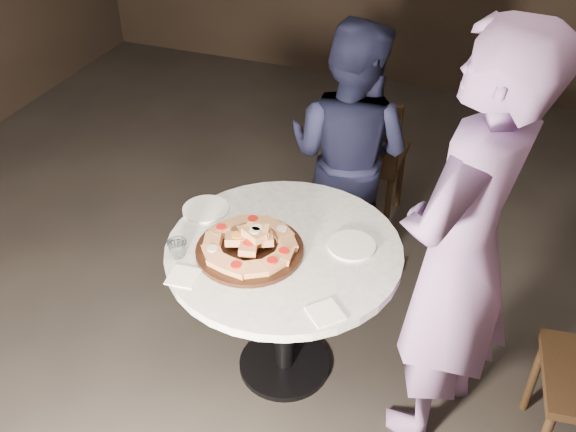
{
  "coord_description": "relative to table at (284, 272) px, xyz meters",
  "views": [
    {
      "loc": [
        0.84,
        -1.93,
        2.51
      ],
      "look_at": [
        0.08,
        0.1,
        0.9
      ],
      "focal_mm": 40.0,
      "sensor_mm": 36.0,
      "label": 1
    }
  ],
  "objects": [
    {
      "name": "floor",
      "position": [
        -0.08,
        -0.05,
        -0.62
      ],
      "size": [
        7.0,
        7.0,
        0.0
      ],
      "primitive_type": "plane",
      "color": "black",
      "rests_on": "ground"
    },
    {
      "name": "table",
      "position": [
        0.0,
        0.0,
        0.0
      ],
      "size": [
        1.32,
        1.32,
        0.77
      ],
      "rotation": [
        0.0,
        0.0,
        0.36
      ],
      "color": "black",
      "rests_on": "ground"
    },
    {
      "name": "serving_board",
      "position": [
        -0.12,
        -0.08,
        0.15
      ],
      "size": [
        0.48,
        0.48,
        0.02
      ],
      "primitive_type": "cylinder",
      "rotation": [
        0.0,
        0.0,
        0.05
      ],
      "color": "black",
      "rests_on": "table"
    },
    {
      "name": "focaccia_pile",
      "position": [
        -0.12,
        -0.08,
        0.19
      ],
      "size": [
        0.41,
        0.41,
        0.11
      ],
      "rotation": [
        0.0,
        0.0,
        -0.06
      ],
      "color": "#C17E4B",
      "rests_on": "serving_board"
    },
    {
      "name": "plate_left",
      "position": [
        -0.43,
        0.12,
        0.15
      ],
      "size": [
        0.25,
        0.25,
        0.01
      ],
      "primitive_type": "cylinder",
      "rotation": [
        0.0,
        0.0,
        0.15
      ],
      "color": "white",
      "rests_on": "table"
    },
    {
      "name": "plate_right",
      "position": [
        0.27,
        0.1,
        0.15
      ],
      "size": [
        0.26,
        0.26,
        0.01
      ],
      "primitive_type": "cylinder",
      "rotation": [
        0.0,
        0.0,
        0.3
      ],
      "color": "white",
      "rests_on": "table"
    },
    {
      "name": "water_glass",
      "position": [
        -0.4,
        -0.21,
        0.18
      ],
      "size": [
        0.09,
        0.09,
        0.08
      ],
      "primitive_type": "imported",
      "rotation": [
        0.0,
        0.0,
        -0.08
      ],
      "color": "silver",
      "rests_on": "table"
    },
    {
      "name": "napkin_near",
      "position": [
        -0.31,
        -0.32,
        0.15
      ],
      "size": [
        0.13,
        0.13,
        0.01
      ],
      "primitive_type": "cube",
      "rotation": [
        0.0,
        0.0,
        0.1
      ],
      "color": "white",
      "rests_on": "table"
    },
    {
      "name": "napkin_far",
      "position": [
        0.29,
        -0.32,
        0.15
      ],
      "size": [
        0.17,
        0.17,
        0.01
      ],
      "primitive_type": "cube",
      "rotation": [
        0.0,
        0.0,
        -0.77
      ],
      "color": "white",
      "rests_on": "table"
    },
    {
      "name": "chair_far",
      "position": [
        0.04,
        1.27,
        -0.09
      ],
      "size": [
        0.43,
        0.46,
        0.93
      ],
      "rotation": [
        0.0,
        0.0,
        3.15
      ],
      "color": "black",
      "rests_on": "ground"
    },
    {
      "name": "diner_navy",
      "position": [
        0.04,
        0.87,
        0.12
      ],
      "size": [
        0.82,
        0.69,
        1.48
      ],
      "primitive_type": "imported",
      "rotation": [
        0.0,
        0.0,
        2.94
      ],
      "color": "black",
      "rests_on": "ground"
    },
    {
      "name": "diner_teal",
      "position": [
        0.72,
        -0.01,
        0.31
      ],
      "size": [
        0.66,
        0.8,
        1.88
      ],
      "primitive_type": "imported",
      "rotation": [
        0.0,
        0.0,
        -1.94
      ],
      "color": "slate",
      "rests_on": "ground"
    }
  ]
}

